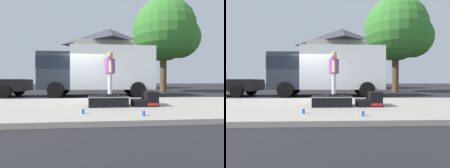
# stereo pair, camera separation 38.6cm
# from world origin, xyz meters

# --- Properties ---
(ground_plane) EXTENTS (140.00, 140.00, 0.00)m
(ground_plane) POSITION_xyz_m (0.00, 0.00, 0.00)
(ground_plane) COLOR black
(sidewalk_slab) EXTENTS (50.00, 5.00, 0.12)m
(sidewalk_slab) POSITION_xyz_m (0.00, -3.00, 0.06)
(sidewalk_slab) COLOR gray
(sidewalk_slab) RESTS_ON ground
(skate_box) EXTENTS (1.27, 0.71, 0.33)m
(skate_box) POSITION_xyz_m (1.09, -3.34, 0.30)
(skate_box) COLOR black
(skate_box) RESTS_ON sidewalk_slab
(kicker_ramp) EXTENTS (0.78, 0.68, 0.47)m
(kicker_ramp) POSITION_xyz_m (2.36, -3.34, 0.31)
(kicker_ramp) COLOR black
(kicker_ramp) RESTS_ON sidewalk_slab
(skateboard) EXTENTS (0.80, 0.42, 0.07)m
(skateboard) POSITION_xyz_m (1.15, -3.29, 0.50)
(skateboard) COLOR black
(skateboard) RESTS_ON skate_box
(skater_kid) EXTENTS (0.34, 0.72, 1.40)m
(skater_kid) POSITION_xyz_m (1.15, -3.29, 1.34)
(skater_kid) COLOR silver
(skater_kid) RESTS_ON skateboard
(soda_can) EXTENTS (0.07, 0.07, 0.13)m
(soda_can) POSITION_xyz_m (1.80, -5.03, 0.18)
(soda_can) COLOR #1959B2
(soda_can) RESTS_ON sidewalk_slab
(soda_can_b) EXTENTS (0.07, 0.07, 0.13)m
(soda_can_b) POSITION_xyz_m (0.36, -4.63, 0.18)
(soda_can_b) COLOR #1959B2
(soda_can_b) RESTS_ON sidewalk_slab
(box_truck) EXTENTS (6.91, 2.63, 3.05)m
(box_truck) POSITION_xyz_m (0.78, 2.20, 1.70)
(box_truck) COLOR silver
(box_truck) RESTS_ON ground
(street_tree_main) EXTENTS (5.89, 5.36, 8.08)m
(street_tree_main) POSITION_xyz_m (6.92, 5.85, 5.24)
(street_tree_main) COLOR brown
(street_tree_main) RESTS_ON ground
(house_behind) EXTENTS (9.54, 8.23, 8.40)m
(house_behind) POSITION_xyz_m (2.61, 15.78, 4.24)
(house_behind) COLOR beige
(house_behind) RESTS_ON ground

